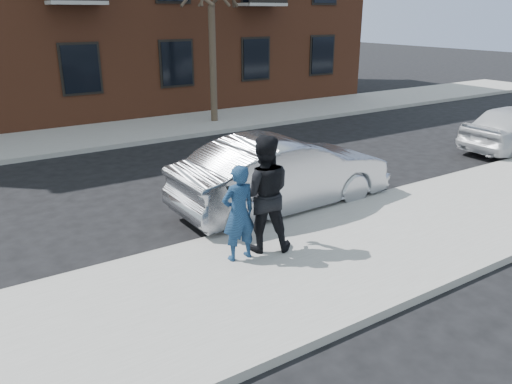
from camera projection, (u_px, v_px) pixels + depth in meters
ground at (288, 267)px, 8.61m from camera, size 100.00×100.00×0.00m
near_sidewalk at (297, 269)px, 8.39m from camera, size 50.00×3.50×0.15m
near_curb at (242, 232)px, 9.81m from camera, size 50.00×0.10×0.15m
far_sidewalk at (98, 136)px, 17.48m from camera, size 50.00×3.50×0.15m
far_curb at (114, 146)px, 16.05m from camera, size 50.00×0.10×0.15m
silver_sedan at (283, 173)px, 10.93m from camera, size 5.04×1.87×1.65m
man_hoodie at (239, 213)px, 8.32m from camera, size 0.62×0.49×1.68m
man_peacoat at (263, 194)px, 8.62m from camera, size 1.26×1.16×2.08m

